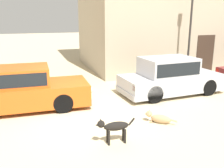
% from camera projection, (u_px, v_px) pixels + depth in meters
% --- Properties ---
extents(ground_plane, '(80.00, 80.00, 0.00)m').
position_uv_depth(ground_plane, '(86.00, 115.00, 8.21)').
color(ground_plane, '#CCB78E').
extents(parked_sedan_nearest, '(4.86, 1.82, 1.47)m').
position_uv_depth(parked_sedan_nearest, '(18.00, 89.00, 8.51)').
color(parked_sedan_nearest, '#D15619').
rests_on(parked_sedan_nearest, ground_plane).
extents(parked_sedan_second, '(4.38, 1.95, 1.51)m').
position_uv_depth(parked_sedan_second, '(170.00, 76.00, 10.22)').
color(parked_sedan_second, '#B2B5BA').
rests_on(parked_sedan_second, ground_plane).
extents(stray_dog_spotted, '(0.79, 0.71, 0.36)m').
position_uv_depth(stray_dog_spotted, '(159.00, 118.00, 7.55)').
color(stray_dog_spotted, tan).
rests_on(stray_dog_spotted, ground_plane).
extents(stray_dog_tan, '(1.03, 0.24, 0.68)m').
position_uv_depth(stray_dog_tan, '(114.00, 127.00, 6.28)').
color(stray_dog_tan, black).
rests_on(stray_dog_tan, ground_plane).
extents(stray_cat, '(0.53, 0.45, 0.16)m').
position_uv_depth(stray_cat, '(117.00, 125.00, 7.26)').
color(stray_cat, beige).
rests_on(stray_cat, ground_plane).
extents(street_lamp, '(0.22, 0.22, 4.24)m').
position_uv_depth(street_lamp, '(191.00, 25.00, 12.10)').
color(street_lamp, '#2D2B28').
rests_on(street_lamp, ground_plane).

